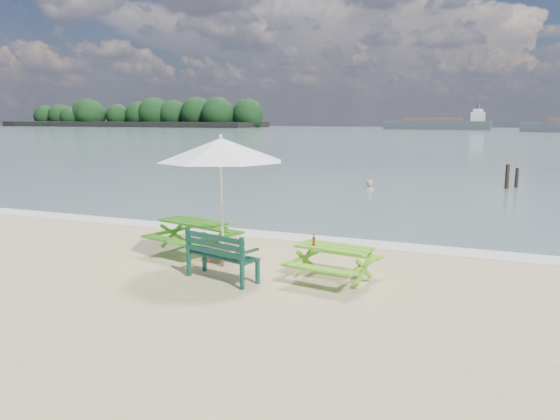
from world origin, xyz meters
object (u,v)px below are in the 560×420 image
at_px(picnic_table_right, 334,264).
at_px(side_table, 223,254).
at_px(beer_bottle, 314,241).
at_px(swimmer, 369,199).
at_px(picnic_table_left, 194,238).
at_px(patio_umbrella, 221,150).
at_px(park_bench, 222,265).

bearing_deg(picnic_table_right, side_table, 172.69).
bearing_deg(beer_bottle, swimmer, 98.95).
height_order(picnic_table_right, beer_bottle, beer_bottle).
height_order(picnic_table_left, picnic_table_right, picnic_table_left).
height_order(patio_umbrella, beer_bottle, patio_umbrella).
bearing_deg(side_table, patio_umbrella, 180.00).
bearing_deg(picnic_table_left, park_bench, -44.63).
xyz_separation_m(park_bench, patio_umbrella, (-0.60, 1.11, 2.15)).
xyz_separation_m(side_table, swimmer, (0.10, 13.05, -0.58)).
distance_m(picnic_table_left, beer_bottle, 3.39).
relative_size(patio_umbrella, beer_bottle, 15.01).
xyz_separation_m(patio_umbrella, beer_bottle, (2.22, -0.41, -1.68)).
distance_m(park_bench, beer_bottle, 1.83).
relative_size(beer_bottle, swimmer, 0.14).
bearing_deg(park_bench, beer_bottle, 23.21).
relative_size(picnic_table_right, swimmer, 1.09).
distance_m(picnic_table_left, park_bench, 2.29).
distance_m(patio_umbrella, swimmer, 13.36).
bearing_deg(picnic_table_right, picnic_table_left, 167.11).
bearing_deg(side_table, picnic_table_right, -7.31).
height_order(side_table, patio_umbrella, patio_umbrella).
xyz_separation_m(park_bench, swimmer, (-0.50, 14.16, -0.68)).
xyz_separation_m(picnic_table_right, beer_bottle, (-0.39, -0.08, 0.43)).
bearing_deg(picnic_table_left, patio_umbrella, -25.79).
height_order(side_table, beer_bottle, beer_bottle).
distance_m(picnic_table_left, picnic_table_right, 3.73).
bearing_deg(picnic_table_left, beer_bottle, -15.65).
bearing_deg(picnic_table_right, beer_bottle, -168.55).
distance_m(picnic_table_left, side_table, 1.16).
height_order(park_bench, side_table, park_bench).
relative_size(patio_umbrella, swimmer, 2.11).
xyz_separation_m(picnic_table_left, swimmer, (1.13, 12.55, -0.76)).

